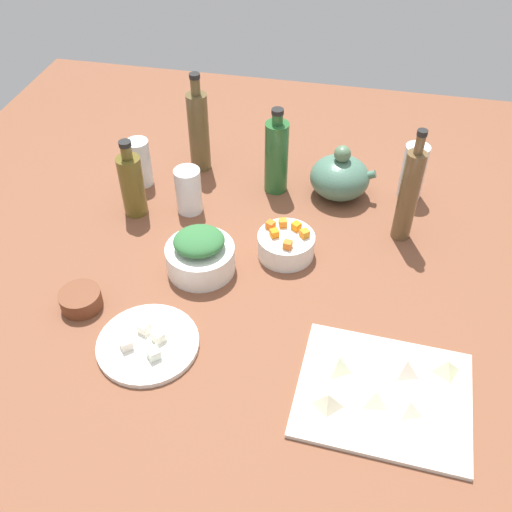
# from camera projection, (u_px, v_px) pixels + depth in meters

# --- Properties ---
(tabletop) EXTENTS (1.90, 1.90, 0.03)m
(tabletop) POSITION_uv_depth(u_px,v_px,m) (256.00, 277.00, 1.32)
(tabletop) COLOR brown
(tabletop) RESTS_ON ground
(cutting_board) EXTENTS (0.33, 0.28, 0.01)m
(cutting_board) POSITION_uv_depth(u_px,v_px,m) (383.00, 394.00, 1.07)
(cutting_board) COLOR silver
(cutting_board) RESTS_ON tabletop
(plate_tofu) EXTENTS (0.20, 0.20, 0.01)m
(plate_tofu) POSITION_uv_depth(u_px,v_px,m) (148.00, 344.00, 1.15)
(plate_tofu) COLOR white
(plate_tofu) RESTS_ON tabletop
(bowl_greens) EXTENTS (0.15, 0.15, 0.06)m
(bowl_greens) POSITION_uv_depth(u_px,v_px,m) (201.00, 258.00, 1.29)
(bowl_greens) COLOR white
(bowl_greens) RESTS_ON tabletop
(bowl_carrots) EXTENTS (0.13, 0.13, 0.05)m
(bowl_carrots) POSITION_uv_depth(u_px,v_px,m) (286.00, 245.00, 1.34)
(bowl_carrots) COLOR white
(bowl_carrots) RESTS_ON tabletop
(bowl_small_side) EXTENTS (0.09, 0.09, 0.04)m
(bowl_small_side) POSITION_uv_depth(u_px,v_px,m) (81.00, 300.00, 1.22)
(bowl_small_side) COLOR brown
(bowl_small_side) RESTS_ON tabletop
(teapot) EXTENTS (0.17, 0.15, 0.15)m
(teapot) POSITION_uv_depth(u_px,v_px,m) (340.00, 177.00, 1.48)
(teapot) COLOR #4A735F
(teapot) RESTS_ON tabletop
(bottle_0) EXTENTS (0.06, 0.06, 0.21)m
(bottle_0) POSITION_uv_depth(u_px,v_px,m) (132.00, 184.00, 1.41)
(bottle_0) COLOR brown
(bottle_0) RESTS_ON tabletop
(bottle_1) EXTENTS (0.05, 0.05, 0.29)m
(bottle_1) POSITION_uv_depth(u_px,v_px,m) (409.00, 194.00, 1.32)
(bottle_1) COLOR brown
(bottle_1) RESTS_ON tabletop
(bottle_2) EXTENTS (0.06, 0.06, 0.28)m
(bottle_2) POSITION_uv_depth(u_px,v_px,m) (199.00, 130.00, 1.54)
(bottle_2) COLOR brown
(bottle_2) RESTS_ON tabletop
(bottle_3) EXTENTS (0.06, 0.06, 0.23)m
(bottle_3) POSITION_uv_depth(u_px,v_px,m) (276.00, 156.00, 1.47)
(bottle_3) COLOR #28602E
(bottle_3) RESTS_ON tabletop
(drinking_glass_0) EXTENTS (0.07, 0.07, 0.12)m
(drinking_glass_0) POSITION_uv_depth(u_px,v_px,m) (189.00, 191.00, 1.44)
(drinking_glass_0) COLOR white
(drinking_glass_0) RESTS_ON tabletop
(drinking_glass_1) EXTENTS (0.06, 0.06, 0.15)m
(drinking_glass_1) POSITION_uv_depth(u_px,v_px,m) (413.00, 172.00, 1.47)
(drinking_glass_1) COLOR white
(drinking_glass_1) RESTS_ON tabletop
(drinking_glass_2) EXTENTS (0.06, 0.06, 0.13)m
(drinking_glass_2) POSITION_uv_depth(u_px,v_px,m) (140.00, 163.00, 1.52)
(drinking_glass_2) COLOR white
(drinking_glass_2) RESTS_ON tabletop
(carrot_cube_0) EXTENTS (0.02, 0.02, 0.02)m
(carrot_cube_0) POSITION_uv_depth(u_px,v_px,m) (283.00, 223.00, 1.34)
(carrot_cube_0) COLOR orange
(carrot_cube_0) RESTS_ON bowl_carrots
(carrot_cube_1) EXTENTS (0.02, 0.02, 0.02)m
(carrot_cube_1) POSITION_uv_depth(u_px,v_px,m) (288.00, 245.00, 1.28)
(carrot_cube_1) COLOR orange
(carrot_cube_1) RESTS_ON bowl_carrots
(carrot_cube_2) EXTENTS (0.02, 0.02, 0.02)m
(carrot_cube_2) POSITION_uv_depth(u_px,v_px,m) (274.00, 233.00, 1.31)
(carrot_cube_2) COLOR orange
(carrot_cube_2) RESTS_ON bowl_carrots
(carrot_cube_3) EXTENTS (0.03, 0.03, 0.02)m
(carrot_cube_3) POSITION_uv_depth(u_px,v_px,m) (305.00, 233.00, 1.31)
(carrot_cube_3) COLOR orange
(carrot_cube_3) RESTS_ON bowl_carrots
(carrot_cube_4) EXTENTS (0.02, 0.02, 0.02)m
(carrot_cube_4) POSITION_uv_depth(u_px,v_px,m) (296.00, 226.00, 1.33)
(carrot_cube_4) COLOR orange
(carrot_cube_4) RESTS_ON bowl_carrots
(carrot_cube_5) EXTENTS (0.02, 0.02, 0.02)m
(carrot_cube_5) POSITION_uv_depth(u_px,v_px,m) (270.00, 225.00, 1.33)
(carrot_cube_5) COLOR orange
(carrot_cube_5) RESTS_ON bowl_carrots
(chopped_greens_mound) EXTENTS (0.14, 0.13, 0.04)m
(chopped_greens_mound) POSITION_uv_depth(u_px,v_px,m) (199.00, 241.00, 1.26)
(chopped_greens_mound) COLOR #326D38
(chopped_greens_mound) RESTS_ON bowl_greens
(tofu_cube_0) EXTENTS (0.03, 0.03, 0.02)m
(tofu_cube_0) POSITION_uv_depth(u_px,v_px,m) (126.00, 344.00, 1.13)
(tofu_cube_0) COLOR silver
(tofu_cube_0) RESTS_ON plate_tofu
(tofu_cube_1) EXTENTS (0.03, 0.03, 0.02)m
(tofu_cube_1) POSITION_uv_depth(u_px,v_px,m) (159.00, 336.00, 1.14)
(tofu_cube_1) COLOR white
(tofu_cube_1) RESTS_ON plate_tofu
(tofu_cube_2) EXTENTS (0.03, 0.03, 0.02)m
(tofu_cube_2) POSITION_uv_depth(u_px,v_px,m) (154.00, 354.00, 1.11)
(tofu_cube_2) COLOR white
(tofu_cube_2) RESTS_ON plate_tofu
(tofu_cube_3) EXTENTS (0.03, 0.03, 0.02)m
(tofu_cube_3) POSITION_uv_depth(u_px,v_px,m) (144.00, 328.00, 1.16)
(tofu_cube_3) COLOR white
(tofu_cube_3) RESTS_ON plate_tofu
(dumpling_0) EXTENTS (0.06, 0.06, 0.03)m
(dumpling_0) POSITION_uv_depth(u_px,v_px,m) (339.00, 362.00, 1.09)
(dumpling_0) COLOR beige
(dumpling_0) RESTS_ON cutting_board
(dumpling_1) EXTENTS (0.06, 0.06, 0.02)m
(dumpling_1) POSITION_uv_depth(u_px,v_px,m) (375.00, 396.00, 1.04)
(dumpling_1) COLOR beige
(dumpling_1) RESTS_ON cutting_board
(dumpling_2) EXTENTS (0.05, 0.04, 0.03)m
(dumpling_2) POSITION_uv_depth(u_px,v_px,m) (328.00, 400.00, 1.03)
(dumpling_2) COLOR beige
(dumpling_2) RESTS_ON cutting_board
(dumpling_3) EXTENTS (0.06, 0.06, 0.03)m
(dumpling_3) POSITION_uv_depth(u_px,v_px,m) (406.00, 366.00, 1.09)
(dumpling_3) COLOR beige
(dumpling_3) RESTS_ON cutting_board
(dumpling_4) EXTENTS (0.06, 0.06, 0.02)m
(dumpling_4) POSITION_uv_depth(u_px,v_px,m) (410.00, 406.00, 1.03)
(dumpling_4) COLOR beige
(dumpling_4) RESTS_ON cutting_board
(dumpling_5) EXTENTS (0.05, 0.05, 0.03)m
(dumpling_5) POSITION_uv_depth(u_px,v_px,m) (447.00, 366.00, 1.09)
(dumpling_5) COLOR beige
(dumpling_5) RESTS_ON cutting_board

